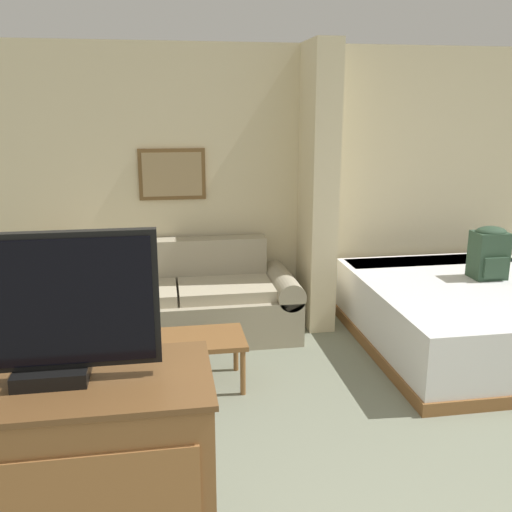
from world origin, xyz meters
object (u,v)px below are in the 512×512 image
(couch, at_px, (178,303))
(backpack, at_px, (489,252))
(coffee_table, at_px, (192,343))
(tv, at_px, (46,310))
(table_lamp, at_px, (29,253))
(bed, at_px, (470,315))

(couch, relative_size, backpack, 4.68)
(coffee_table, bearing_deg, tv, -104.64)
(tv, bearing_deg, couch, 81.26)
(table_lamp, xyz_separation_m, bed, (3.72, -0.63, -0.55))
(table_lamp, bearing_deg, backpack, -6.96)
(tv, height_order, bed, tv)
(coffee_table, relative_size, tv, 1.08)
(tv, bearing_deg, backpack, 39.41)
(table_lamp, height_order, tv, tv)
(couch, bearing_deg, table_lamp, -178.57)
(table_lamp, distance_m, tv, 3.24)
(couch, bearing_deg, tv, -98.74)
(couch, height_order, coffee_table, couch)
(couch, bearing_deg, coffee_table, -85.79)
(coffee_table, relative_size, table_lamp, 1.77)
(bed, height_order, backpack, backpack)
(tv, distance_m, bed, 4.03)
(couch, relative_size, table_lamp, 4.89)
(backpack, bearing_deg, tv, -140.59)
(couch, xyz_separation_m, tv, (-0.48, -3.13, 1.10))
(table_lamp, distance_m, bed, 3.82)
(couch, distance_m, tv, 3.36)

